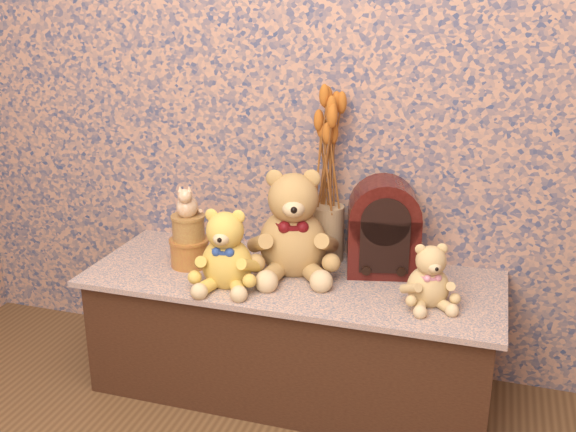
{
  "coord_description": "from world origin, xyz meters",
  "views": [
    {
      "loc": [
        0.63,
        -0.84,
        1.41
      ],
      "look_at": [
        0.0,
        1.18,
        0.69
      ],
      "focal_mm": 41.59,
      "sensor_mm": 36.0,
      "label": 1
    }
  ],
  "objects_px": {
    "teddy_large": "(293,217)",
    "teddy_medium": "(226,244)",
    "teddy_small": "(429,272)",
    "cat_figurine": "(187,200)",
    "biscuit_tin_lower": "(190,253)",
    "cathedral_radio": "(383,226)",
    "ceramic_vase": "(327,233)"
  },
  "relations": [
    {
      "from": "cathedral_radio",
      "to": "biscuit_tin_lower",
      "type": "relative_size",
      "value": 2.48
    },
    {
      "from": "cathedral_radio",
      "to": "cat_figurine",
      "type": "height_order",
      "value": "cathedral_radio"
    },
    {
      "from": "teddy_medium",
      "to": "ceramic_vase",
      "type": "relative_size",
      "value": 1.4
    },
    {
      "from": "teddy_medium",
      "to": "teddy_small",
      "type": "xyz_separation_m",
      "value": [
        0.67,
        0.06,
        -0.04
      ]
    },
    {
      "from": "teddy_large",
      "to": "cat_figurine",
      "type": "xyz_separation_m",
      "value": [
        -0.37,
        -0.07,
        0.05
      ]
    },
    {
      "from": "teddy_large",
      "to": "cat_figurine",
      "type": "distance_m",
      "value": 0.38
    },
    {
      "from": "teddy_medium",
      "to": "teddy_small",
      "type": "height_order",
      "value": "teddy_medium"
    },
    {
      "from": "teddy_small",
      "to": "cat_figurine",
      "type": "bearing_deg",
      "value": 152.67
    },
    {
      "from": "cathedral_radio",
      "to": "cat_figurine",
      "type": "distance_m",
      "value": 0.7
    },
    {
      "from": "teddy_small",
      "to": "cat_figurine",
      "type": "xyz_separation_m",
      "value": [
        -0.86,
        0.06,
        0.14
      ]
    },
    {
      "from": "teddy_large",
      "to": "teddy_small",
      "type": "relative_size",
      "value": 1.82
    },
    {
      "from": "teddy_large",
      "to": "ceramic_vase",
      "type": "height_order",
      "value": "teddy_large"
    },
    {
      "from": "teddy_large",
      "to": "teddy_medium",
      "type": "bearing_deg",
      "value": -153.13
    },
    {
      "from": "biscuit_tin_lower",
      "to": "teddy_small",
      "type": "bearing_deg",
      "value": -3.83
    },
    {
      "from": "teddy_medium",
      "to": "cat_figurine",
      "type": "bearing_deg",
      "value": 140.99
    },
    {
      "from": "teddy_medium",
      "to": "cat_figurine",
      "type": "xyz_separation_m",
      "value": [
        -0.19,
        0.11,
        0.11
      ]
    },
    {
      "from": "teddy_small",
      "to": "biscuit_tin_lower",
      "type": "distance_m",
      "value": 0.87
    },
    {
      "from": "cat_figurine",
      "to": "biscuit_tin_lower",
      "type": "bearing_deg",
      "value": 0.0
    },
    {
      "from": "teddy_large",
      "to": "cat_figurine",
      "type": "relative_size",
      "value": 3.29
    },
    {
      "from": "teddy_large",
      "to": "cat_figurine",
      "type": "bearing_deg",
      "value": 172.02
    },
    {
      "from": "teddy_small",
      "to": "cat_figurine",
      "type": "distance_m",
      "value": 0.88
    },
    {
      "from": "teddy_large",
      "to": "teddy_small",
      "type": "height_order",
      "value": "teddy_large"
    },
    {
      "from": "teddy_medium",
      "to": "biscuit_tin_lower",
      "type": "xyz_separation_m",
      "value": [
        -0.19,
        0.11,
        -0.1
      ]
    },
    {
      "from": "teddy_large",
      "to": "teddy_small",
      "type": "xyz_separation_m",
      "value": [
        0.49,
        -0.12,
        -0.09
      ]
    },
    {
      "from": "cathedral_radio",
      "to": "cat_figurine",
      "type": "xyz_separation_m",
      "value": [
        -0.68,
        -0.16,
        0.08
      ]
    },
    {
      "from": "cathedral_radio",
      "to": "biscuit_tin_lower",
      "type": "distance_m",
      "value": 0.71
    },
    {
      "from": "teddy_small",
      "to": "ceramic_vase",
      "type": "height_order",
      "value": "teddy_small"
    },
    {
      "from": "teddy_large",
      "to": "ceramic_vase",
      "type": "bearing_deg",
      "value": 39.69
    },
    {
      "from": "cathedral_radio",
      "to": "ceramic_vase",
      "type": "bearing_deg",
      "value": 154.06
    },
    {
      "from": "teddy_small",
      "to": "cathedral_radio",
      "type": "height_order",
      "value": "cathedral_radio"
    },
    {
      "from": "cat_figurine",
      "to": "teddy_medium",
      "type": "bearing_deg",
      "value": -44.53
    },
    {
      "from": "ceramic_vase",
      "to": "cat_figurine",
      "type": "xyz_separation_m",
      "value": [
        -0.46,
        -0.21,
        0.15
      ]
    }
  ]
}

